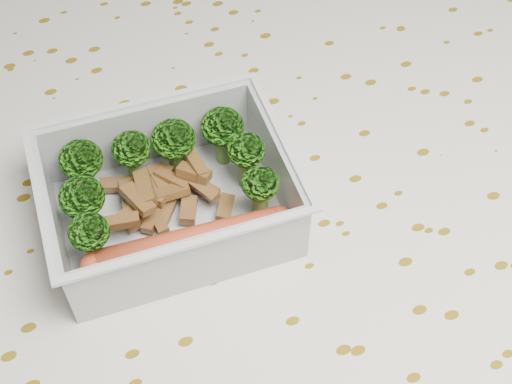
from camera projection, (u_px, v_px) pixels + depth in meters
name	position (u px, v px, depth m)	size (l,w,h in m)	color
dining_table	(249.00, 273.00, 0.57)	(1.40, 0.90, 0.75)	brown
tablecloth	(249.00, 237.00, 0.53)	(1.46, 0.96, 0.19)	silver
lunch_container	(170.00, 202.00, 0.48)	(0.17, 0.14, 0.06)	silver
broccoli_florets	(158.00, 166.00, 0.47)	(0.14, 0.09, 0.05)	#608C3F
meat_pile	(161.00, 194.00, 0.48)	(0.09, 0.07, 0.03)	brown
sausage	(190.00, 244.00, 0.46)	(0.14, 0.03, 0.02)	#C24725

